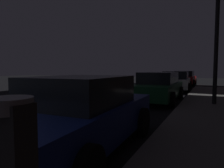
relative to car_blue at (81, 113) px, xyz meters
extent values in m
cube|color=#333333|center=(1.53, -2.67, 0.58)|extent=(0.19, 0.11, 0.30)
cylinder|color=#999EA5|center=(1.53, -2.67, 0.72)|extent=(0.19, 0.19, 0.06)
cube|color=black|center=(1.47, -2.67, 0.62)|extent=(0.01, 0.08, 0.11)
cube|color=navy|center=(0.00, 0.00, -0.13)|extent=(1.89, 4.11, 0.64)
cube|color=#1E2328|center=(0.00, -0.01, 0.45)|extent=(1.61, 2.00, 0.56)
cylinder|color=black|center=(-0.93, 1.22, -0.37)|extent=(0.24, 0.67, 0.66)
cylinder|color=black|center=(0.84, 1.29, -0.37)|extent=(0.24, 0.67, 0.66)
cube|color=#19592D|center=(0.00, 6.47, -0.13)|extent=(1.74, 4.26, 0.64)
cube|color=#1E2328|center=(0.00, 6.55, 0.45)|extent=(1.53, 2.33, 0.56)
cylinder|color=black|center=(-0.88, 7.79, -0.37)|extent=(0.22, 0.66, 0.66)
cylinder|color=black|center=(0.88, 7.79, -0.37)|extent=(0.22, 0.66, 0.66)
cylinder|color=black|center=(-0.88, 5.15, -0.37)|extent=(0.22, 0.66, 0.66)
cylinder|color=black|center=(0.88, 5.14, -0.37)|extent=(0.22, 0.66, 0.66)
cube|color=silver|center=(0.00, 12.20, -0.13)|extent=(2.03, 4.23, 0.64)
cube|color=#1E2328|center=(0.01, 11.99, 0.45)|extent=(1.72, 2.23, 0.56)
cylinder|color=black|center=(-0.99, 13.44, -0.37)|extent=(0.25, 0.67, 0.66)
cylinder|color=black|center=(0.87, 13.52, -0.37)|extent=(0.25, 0.67, 0.66)
cylinder|color=black|center=(-0.87, 10.87, -0.37)|extent=(0.25, 0.67, 0.66)
cylinder|color=black|center=(0.99, 10.96, -0.37)|extent=(0.25, 0.67, 0.66)
cube|color=maroon|center=(0.00, 17.70, -0.13)|extent=(1.89, 4.14, 0.64)
cube|color=#1E2328|center=(0.00, 17.57, 0.45)|extent=(1.64, 2.12, 0.56)
cylinder|color=black|center=(-0.91, 18.99, -0.37)|extent=(0.23, 0.66, 0.66)
cylinder|color=black|center=(0.94, 18.96, -0.37)|extent=(0.23, 0.66, 0.66)
cylinder|color=black|center=(-0.95, 16.44, -0.37)|extent=(0.23, 0.66, 0.66)
cylinder|color=black|center=(0.91, 16.41, -0.37)|extent=(0.23, 0.66, 0.66)
cylinder|color=black|center=(2.44, 5.98, 1.94)|extent=(0.16, 0.16, 4.99)
camera|label=1|loc=(2.25, -3.19, 0.86)|focal=32.05mm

